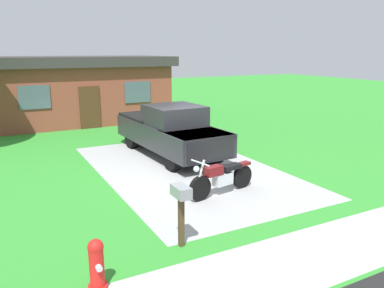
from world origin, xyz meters
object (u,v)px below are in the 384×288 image
motorcycle (222,177)px  fire_hydrant (97,265)px  pickup_truck (169,130)px  neighbor_house (78,88)px  mailbox (181,200)px

motorcycle → fire_hydrant: motorcycle is taller
pickup_truck → neighbor_house: 9.07m
mailbox → motorcycle: bearing=42.8°
pickup_truck → mailbox: size_ratio=4.53×
motorcycle → pickup_truck: bearing=84.1°
pickup_truck → mailbox: pickup_truck is taller
neighbor_house → motorcycle: bearing=-86.0°
motorcycle → neighbor_house: (-0.94, 13.33, 1.32)m
motorcycle → mailbox: 3.07m
fire_hydrant → mailbox: 2.01m
mailbox → fire_hydrant: bearing=-161.1°
neighbor_house → mailbox: bearing=-94.8°
mailbox → neighbor_house: 15.46m
motorcycle → neighbor_house: size_ratio=0.23×
motorcycle → pickup_truck: 4.45m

